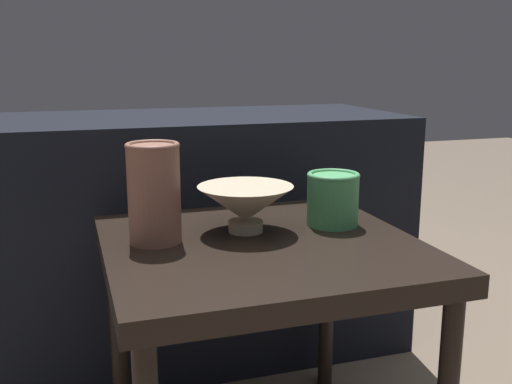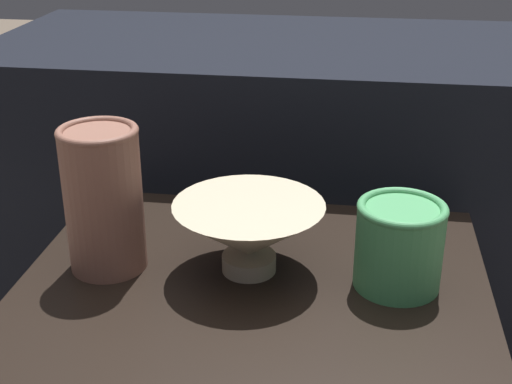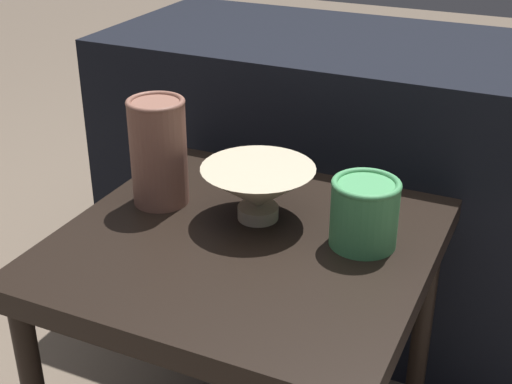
# 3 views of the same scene
# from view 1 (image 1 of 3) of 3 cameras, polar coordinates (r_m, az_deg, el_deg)

# --- Properties ---
(table) EXTENTS (0.57, 0.56, 0.47)m
(table) POSITION_cam_1_polar(r_m,az_deg,el_deg) (1.13, 0.49, -7.37)
(table) COLOR black
(table) RESTS_ON ground_plane
(couch_backdrop) EXTENTS (1.11, 0.50, 0.66)m
(couch_backdrop) POSITION_cam_1_polar(r_m,az_deg,el_deg) (1.69, -5.66, -3.88)
(couch_backdrop) COLOR black
(couch_backdrop) RESTS_ON ground_plane
(bowl) EXTENTS (0.19, 0.19, 0.09)m
(bowl) POSITION_cam_1_polar(r_m,az_deg,el_deg) (1.16, -1.00, -1.19)
(bowl) COLOR #C1B293
(bowl) RESTS_ON table
(vase_textured_left) EXTENTS (0.10, 0.10, 0.19)m
(vase_textured_left) POSITION_cam_1_polar(r_m,az_deg,el_deg) (1.10, -9.69, 0.01)
(vase_textured_left) COLOR brown
(vase_textured_left) RESTS_ON table
(vase_colorful_right) EXTENTS (0.11, 0.11, 0.11)m
(vase_colorful_right) POSITION_cam_1_polar(r_m,az_deg,el_deg) (1.22, 7.33, -0.56)
(vase_colorful_right) COLOR #47995B
(vase_colorful_right) RESTS_ON table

